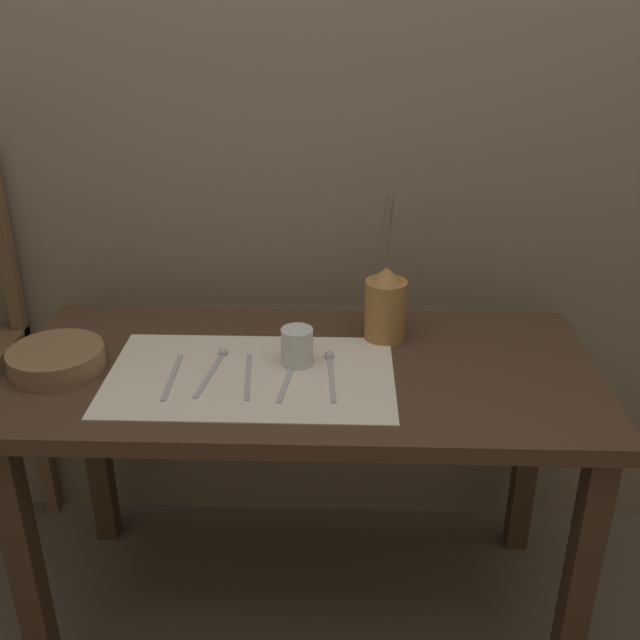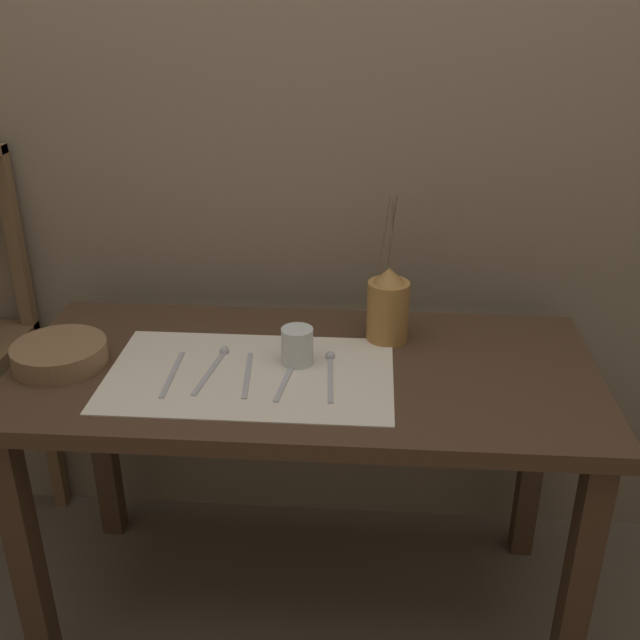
# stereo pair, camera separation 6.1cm
# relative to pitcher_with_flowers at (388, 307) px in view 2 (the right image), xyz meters

# --- Properties ---
(ground_plane) EXTENTS (12.00, 12.00, 0.00)m
(ground_plane) POSITION_rel_pitcher_with_flowers_xyz_m (-0.19, -0.15, -0.84)
(ground_plane) COLOR brown
(stone_wall_back) EXTENTS (7.00, 0.06, 2.40)m
(stone_wall_back) POSITION_rel_pitcher_with_flowers_xyz_m (-0.19, 0.28, 0.36)
(stone_wall_back) COLOR #7A6B56
(stone_wall_back) RESTS_ON ground_plane
(wooden_table) EXTENTS (1.37, 0.64, 0.75)m
(wooden_table) POSITION_rel_pitcher_with_flowers_xyz_m (-0.19, -0.15, -0.19)
(wooden_table) COLOR #422D1E
(wooden_table) RESTS_ON ground_plane
(linen_cloth) EXTENTS (0.65, 0.40, 0.00)m
(linen_cloth) POSITION_rel_pitcher_with_flowers_xyz_m (-0.31, -0.20, -0.09)
(linen_cloth) COLOR beige
(linen_cloth) RESTS_ON wooden_table
(pitcher_with_flowers) EXTENTS (0.10, 0.10, 0.38)m
(pitcher_with_flowers) POSITION_rel_pitcher_with_flowers_xyz_m (0.00, 0.00, 0.00)
(pitcher_with_flowers) COLOR olive
(pitcher_with_flowers) RESTS_ON wooden_table
(wooden_bowl) EXTENTS (0.22, 0.22, 0.05)m
(wooden_bowl) POSITION_rel_pitcher_with_flowers_xyz_m (-0.77, -0.19, -0.06)
(wooden_bowl) COLOR brown
(wooden_bowl) RESTS_ON wooden_table
(glass_tumbler_near) EXTENTS (0.08, 0.08, 0.09)m
(glass_tumbler_near) POSITION_rel_pitcher_with_flowers_xyz_m (-0.21, -0.14, -0.04)
(glass_tumbler_near) COLOR silver
(glass_tumbler_near) RESTS_ON wooden_table
(fork_inner) EXTENTS (0.02, 0.21, 0.00)m
(fork_inner) POSITION_rel_pitcher_with_flowers_xyz_m (-0.49, -0.22, -0.08)
(fork_inner) COLOR #A8A8AD
(fork_inner) RESTS_ON wooden_table
(spoon_inner) EXTENTS (0.05, 0.22, 0.02)m
(spoon_inner) POSITION_rel_pitcher_with_flowers_xyz_m (-0.40, -0.15, -0.08)
(spoon_inner) COLOR #A8A8AD
(spoon_inner) RESTS_ON wooden_table
(fork_outer) EXTENTS (0.03, 0.21, 0.00)m
(fork_outer) POSITION_rel_pitcher_with_flowers_xyz_m (-0.32, -0.21, -0.08)
(fork_outer) COLOR #A8A8AD
(fork_outer) RESTS_ON wooden_table
(knife_center) EXTENTS (0.04, 0.21, 0.00)m
(knife_center) POSITION_rel_pitcher_with_flowers_xyz_m (-0.23, -0.22, -0.08)
(knife_center) COLOR #A8A8AD
(knife_center) RESTS_ON wooden_table
(spoon_outer) EXTENTS (0.03, 0.22, 0.02)m
(spoon_outer) POSITION_rel_pitcher_with_flowers_xyz_m (-0.13, -0.16, -0.08)
(spoon_outer) COLOR #A8A8AD
(spoon_outer) RESTS_ON wooden_table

